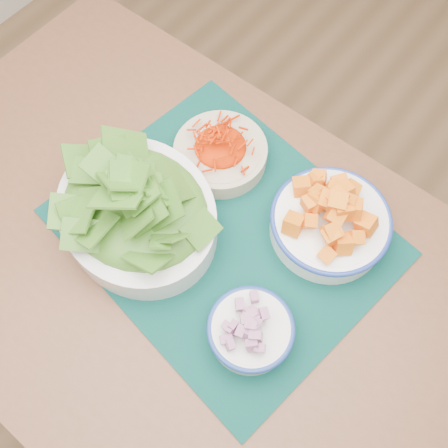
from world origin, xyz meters
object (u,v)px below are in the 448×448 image
(lettuce_bowl, at_px, (135,206))
(onion_bowl, at_px, (251,329))
(placemat, at_px, (224,232))
(squash_bowl, at_px, (331,219))
(table, at_px, (175,267))
(carrot_bowl, at_px, (220,150))

(lettuce_bowl, relative_size, onion_bowl, 2.29)
(placemat, height_order, squash_bowl, squash_bowl)
(table, distance_m, onion_bowl, 0.25)
(table, height_order, carrot_bowl, carrot_bowl)
(carrot_bowl, height_order, onion_bowl, onion_bowl)
(table, bearing_deg, onion_bowl, -10.38)
(placemat, xyz_separation_m, squash_bowl, (0.14, 0.11, 0.05))
(table, distance_m, lettuce_bowl, 0.19)
(placemat, distance_m, lettuce_bowl, 0.16)
(table, relative_size, squash_bowl, 5.13)
(placemat, relative_size, carrot_bowl, 2.47)
(table, height_order, squash_bowl, squash_bowl)
(table, bearing_deg, carrot_bowl, 101.30)
(table, bearing_deg, placemat, 52.46)
(lettuce_bowl, bearing_deg, carrot_bowl, 96.92)
(placemat, relative_size, onion_bowl, 3.47)
(carrot_bowl, xyz_separation_m, lettuce_bowl, (-0.03, -0.19, 0.04))
(table, xyz_separation_m, squash_bowl, (0.20, 0.19, 0.16))
(carrot_bowl, bearing_deg, lettuce_bowl, -97.79)
(table, height_order, placemat, placemat)
(squash_bowl, relative_size, lettuce_bowl, 0.62)
(placemat, bearing_deg, carrot_bowl, 138.82)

